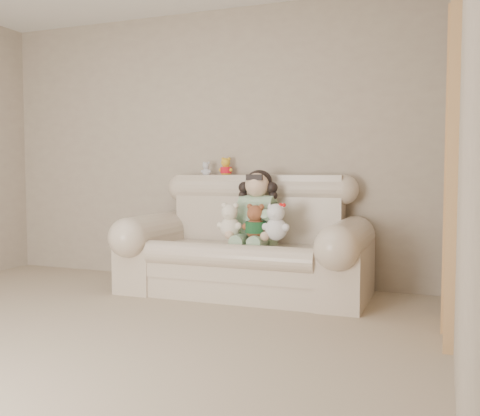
# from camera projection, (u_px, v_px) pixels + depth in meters

# --- Properties ---
(floor) EXTENTS (5.00, 5.00, 0.00)m
(floor) POSITION_uv_depth(u_px,v_px,m) (22.00, 360.00, 3.00)
(floor) COLOR gray
(floor) RESTS_ON ground
(wall_back) EXTENTS (4.50, 0.00, 4.50)m
(wall_back) POSITION_uv_depth(u_px,v_px,m) (207.00, 147.00, 5.24)
(wall_back) COLOR tan
(wall_back) RESTS_ON ground
(wall_right) EXTENTS (0.00, 5.00, 5.00)m
(wall_right) POSITION_uv_depth(u_px,v_px,m) (465.00, 107.00, 2.11)
(wall_right) COLOR tan
(wall_right) RESTS_ON ground
(sofa) EXTENTS (2.10, 0.95, 1.03)m
(sofa) POSITION_uv_depth(u_px,v_px,m) (244.00, 235.00, 4.62)
(sofa) COLOR #C0B19B
(sofa) RESTS_ON floor
(door_panel) EXTENTS (0.06, 0.90, 2.10)m
(door_panel) POSITION_uv_depth(u_px,v_px,m) (452.00, 172.00, 3.44)
(door_panel) COLOR #AA7449
(door_panel) RESTS_ON floor
(seated_child) EXTENTS (0.44, 0.52, 0.66)m
(seated_child) POSITION_uv_depth(u_px,v_px,m) (257.00, 207.00, 4.64)
(seated_child) COLOR #2F7734
(seated_child) RESTS_ON sofa
(brown_teddy) EXTENTS (0.25, 0.21, 0.34)m
(brown_teddy) POSITION_uv_depth(u_px,v_px,m) (256.00, 218.00, 4.42)
(brown_teddy) COLOR brown
(brown_teddy) RESTS_ON sofa
(white_cat) EXTENTS (0.25, 0.20, 0.36)m
(white_cat) POSITION_uv_depth(u_px,v_px,m) (276.00, 218.00, 4.35)
(white_cat) COLOR white
(white_cat) RESTS_ON sofa
(cream_teddy) EXTENTS (0.26, 0.23, 0.35)m
(cream_teddy) POSITION_uv_depth(u_px,v_px,m) (230.00, 217.00, 4.51)
(cream_teddy) COLOR white
(cream_teddy) RESTS_ON sofa
(yellow_mini_bear) EXTENTS (0.16, 0.13, 0.21)m
(yellow_mini_bear) POSITION_uv_depth(u_px,v_px,m) (226.00, 165.00, 5.05)
(yellow_mini_bear) COLOR gold
(yellow_mini_bear) RESTS_ON sofa
(grey_mini_plush) EXTENTS (0.13, 0.11, 0.17)m
(grey_mini_plush) POSITION_uv_depth(u_px,v_px,m) (206.00, 168.00, 5.07)
(grey_mini_plush) COLOR #BBBBC2
(grey_mini_plush) RESTS_ON sofa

